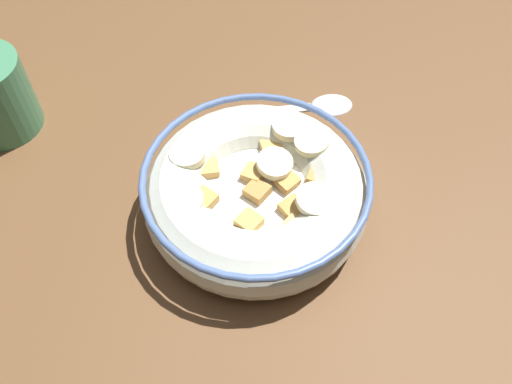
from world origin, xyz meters
The scene contains 3 objects.
ground_plane centered at (0.00, 0.00, -1.00)cm, with size 104.66×104.66×2.00cm, color brown.
cereal_bowl centered at (-0.01, 0.00, 2.94)cm, with size 18.87×18.87×5.80cm.
spoon centered at (-7.61, -11.92, 0.34)cm, with size 14.53×3.22×0.80cm.
Camera 1 is at (3.74, 26.77, 40.05)cm, focal length 38.59 mm.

